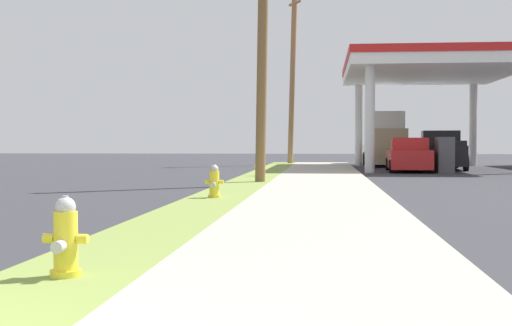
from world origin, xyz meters
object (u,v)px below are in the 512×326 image
car_white_by_near_pump (435,153)px  truck_tan_on_apron (385,140)px  utility_pole_background (292,77)px  fire_hydrant_nearest (65,241)px  utility_pole_midground (262,47)px  truck_black_at_forecourt (441,151)px  car_red_by_far_pump (409,156)px  fire_hydrant_second (214,183)px  fire_hydrant_third (260,167)px

car_white_by_near_pump → truck_tan_on_apron: size_ratio=0.72×
truck_tan_on_apron → utility_pole_background: bearing=168.6°
fire_hydrant_nearest → utility_pole_midground: bearing=88.4°
car_white_by_near_pump → truck_black_at_forecourt: 7.20m
car_red_by_far_pump → fire_hydrant_nearest: bearing=-103.5°
car_red_by_far_pump → truck_tan_on_apron: bearing=93.1°
utility_pole_background → car_white_by_near_pump: size_ratio=2.20×
fire_hydrant_second → utility_pole_background: utility_pole_background is taller
fire_hydrant_third → utility_pole_background: bearing=88.2°
utility_pole_background → car_white_by_near_pump: (8.68, 1.69, -4.54)m
car_red_by_far_pump → truck_black_at_forecourt: size_ratio=0.83×
truck_black_at_forecourt → truck_tan_on_apron: size_ratio=0.86×
fire_hydrant_nearest → truck_tan_on_apron: (5.89, 33.93, 1.04)m
fire_hydrant_third → utility_pole_midground: 5.38m
fire_hydrant_second → utility_pole_midground: utility_pole_midground is taller
truck_tan_on_apron → utility_pole_midground: bearing=-106.5°
fire_hydrant_nearest → car_red_by_far_pump: (6.31, 26.21, 0.28)m
fire_hydrant_second → truck_tan_on_apron: bearing=76.5°
fire_hydrant_third → truck_black_at_forecourt: size_ratio=0.13×
car_white_by_near_pump → truck_tan_on_apron: truck_tan_on_apron is taller
car_white_by_near_pump → truck_black_at_forecourt: bearing=-96.7°
car_white_by_near_pump → car_red_by_far_pump: same height
utility_pole_background → truck_black_at_forecourt: bearing=-34.9°
fire_hydrant_nearest → truck_tan_on_apron: bearing=80.2°
truck_black_at_forecourt → fire_hydrant_nearest: bearing=-105.8°
utility_pole_midground → truck_black_at_forecourt: size_ratio=1.50×
utility_pole_background → fire_hydrant_second: bearing=-91.3°
fire_hydrant_third → truck_black_at_forecourt: truck_black_at_forecourt is taller
utility_pole_midground → car_red_by_far_pump: 12.73m
truck_black_at_forecourt → car_white_by_near_pump: bearing=83.3°
car_red_by_far_pump → truck_black_at_forecourt: 3.93m
utility_pole_midground → car_white_by_near_pump: 23.22m
fire_hydrant_nearest → truck_tan_on_apron: truck_tan_on_apron is taller
utility_pole_background → truck_black_at_forecourt: 10.49m
fire_hydrant_second → car_white_by_near_pump: size_ratio=0.16×
utility_pole_background → truck_black_at_forecourt: (7.84, -5.46, -4.34)m
truck_tan_on_apron → truck_black_at_forecourt: bearing=-60.6°
fire_hydrant_second → car_red_by_far_pump: car_red_by_far_pump is taller
fire_hydrant_second → car_red_by_far_pump: (6.38, 17.09, 0.28)m
utility_pole_midground → utility_pole_background: utility_pole_background is taller
utility_pole_midground → car_red_by_far_pump: bearing=61.3°
fire_hydrant_third → utility_pole_midground: bearing=-83.5°
fire_hydrant_nearest → car_red_by_far_pump: size_ratio=0.16×
car_red_by_far_pump → truck_black_at_forecourt: truck_black_at_forecourt is taller
truck_tan_on_apron → car_white_by_near_pump: bearing=40.0°
utility_pole_background → car_white_by_near_pump: utility_pole_background is taller
utility_pole_midground → truck_black_at_forecourt: bearing=60.6°
utility_pole_midground → car_white_by_near_pump: utility_pole_midground is taller
fire_hydrant_second → car_red_by_far_pump: 18.25m
utility_pole_background → truck_black_at_forecourt: utility_pole_background is taller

